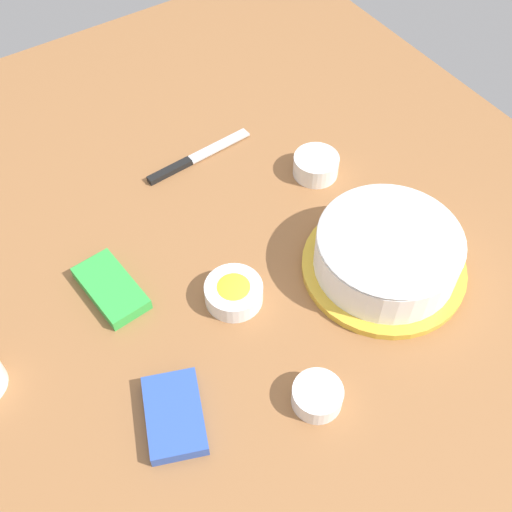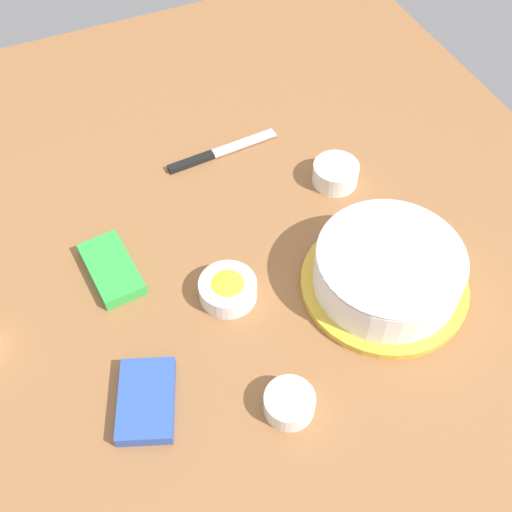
{
  "view_description": "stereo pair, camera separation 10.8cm",
  "coord_description": "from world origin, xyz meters",
  "px_view_note": "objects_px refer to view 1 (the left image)",
  "views": [
    {
      "loc": [
        0.62,
        -0.26,
        0.89
      ],
      "look_at": [
        0.07,
        0.1,
        0.04
      ],
      "focal_mm": 44.67,
      "sensor_mm": 36.0,
      "label": 1
    },
    {
      "loc": [
        0.67,
        -0.17,
        0.89
      ],
      "look_at": [
        0.07,
        0.1,
        0.04
      ],
      "focal_mm": 44.67,
      "sensor_mm": 36.0,
      "label": 2
    }
  ],
  "objects_px": {
    "frosted_cake": "(387,253)",
    "sprinkle_bowl_orange": "(317,396)",
    "candy_box_upper": "(111,288)",
    "sprinkle_bowl_green": "(316,165)",
    "candy_box_lower": "(174,415)",
    "spreading_knife": "(190,160)",
    "sprinkle_bowl_yellow": "(234,292)"
  },
  "relations": [
    {
      "from": "frosted_cake",
      "to": "sprinkle_bowl_orange",
      "type": "xyz_separation_m",
      "value": [
        0.13,
        -0.24,
        -0.03
      ]
    },
    {
      "from": "sprinkle_bowl_orange",
      "to": "candy_box_upper",
      "type": "distance_m",
      "value": 0.39
    },
    {
      "from": "sprinkle_bowl_green",
      "to": "candy_box_lower",
      "type": "relative_size",
      "value": 0.68
    },
    {
      "from": "sprinkle_bowl_green",
      "to": "candy_box_lower",
      "type": "bearing_deg",
      "value": -58.1
    },
    {
      "from": "frosted_cake",
      "to": "sprinkle_bowl_green",
      "type": "relative_size",
      "value": 3.23
    },
    {
      "from": "candy_box_upper",
      "to": "sprinkle_bowl_orange",
      "type": "bearing_deg",
      "value": 20.75
    },
    {
      "from": "frosted_cake",
      "to": "spreading_knife",
      "type": "bearing_deg",
      "value": -160.29
    },
    {
      "from": "sprinkle_bowl_green",
      "to": "candy_box_lower",
      "type": "distance_m",
      "value": 0.56
    },
    {
      "from": "frosted_cake",
      "to": "sprinkle_bowl_green",
      "type": "bearing_deg",
      "value": 170.67
    },
    {
      "from": "candy_box_lower",
      "to": "spreading_knife",
      "type": "bearing_deg",
      "value": 168.98
    },
    {
      "from": "sprinkle_bowl_green",
      "to": "sprinkle_bowl_orange",
      "type": "distance_m",
      "value": 0.48
    },
    {
      "from": "sprinkle_bowl_orange",
      "to": "sprinkle_bowl_yellow",
      "type": "bearing_deg",
      "value": -178.56
    },
    {
      "from": "sprinkle_bowl_orange",
      "to": "candy_box_lower",
      "type": "relative_size",
      "value": 0.59
    },
    {
      "from": "frosted_cake",
      "to": "sprinkle_bowl_yellow",
      "type": "distance_m",
      "value": 0.27
    },
    {
      "from": "candy_box_lower",
      "to": "candy_box_upper",
      "type": "bearing_deg",
      "value": -163.4
    },
    {
      "from": "sprinkle_bowl_yellow",
      "to": "candy_box_upper",
      "type": "height_order",
      "value": "sprinkle_bowl_yellow"
    },
    {
      "from": "spreading_knife",
      "to": "candy_box_upper",
      "type": "height_order",
      "value": "candy_box_upper"
    },
    {
      "from": "frosted_cake",
      "to": "candy_box_upper",
      "type": "distance_m",
      "value": 0.47
    },
    {
      "from": "sprinkle_bowl_yellow",
      "to": "candy_box_upper",
      "type": "distance_m",
      "value": 0.21
    },
    {
      "from": "frosted_cake",
      "to": "spreading_knife",
      "type": "relative_size",
      "value": 1.2
    },
    {
      "from": "sprinkle_bowl_yellow",
      "to": "candy_box_lower",
      "type": "height_order",
      "value": "sprinkle_bowl_yellow"
    },
    {
      "from": "sprinkle_bowl_green",
      "to": "candy_box_upper",
      "type": "distance_m",
      "value": 0.46
    },
    {
      "from": "spreading_knife",
      "to": "sprinkle_bowl_green",
      "type": "height_order",
      "value": "sprinkle_bowl_green"
    },
    {
      "from": "frosted_cake",
      "to": "candy_box_lower",
      "type": "height_order",
      "value": "frosted_cake"
    },
    {
      "from": "spreading_knife",
      "to": "sprinkle_bowl_orange",
      "type": "relative_size",
      "value": 3.09
    },
    {
      "from": "candy_box_lower",
      "to": "candy_box_upper",
      "type": "distance_m",
      "value": 0.26
    },
    {
      "from": "sprinkle_bowl_yellow",
      "to": "candy_box_lower",
      "type": "distance_m",
      "value": 0.23
    },
    {
      "from": "sprinkle_bowl_orange",
      "to": "candy_box_upper",
      "type": "height_order",
      "value": "sprinkle_bowl_orange"
    },
    {
      "from": "spreading_knife",
      "to": "candy_box_upper",
      "type": "distance_m",
      "value": 0.33
    },
    {
      "from": "frosted_cake",
      "to": "spreading_knife",
      "type": "xyz_separation_m",
      "value": [
        -0.41,
        -0.15,
        -0.04
      ]
    },
    {
      "from": "sprinkle_bowl_yellow",
      "to": "candy_box_upper",
      "type": "bearing_deg",
      "value": -127.12
    },
    {
      "from": "spreading_knife",
      "to": "frosted_cake",
      "type": "bearing_deg",
      "value": 19.71
    }
  ]
}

